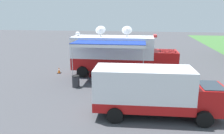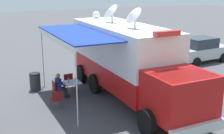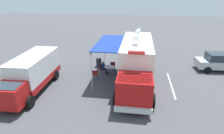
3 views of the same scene
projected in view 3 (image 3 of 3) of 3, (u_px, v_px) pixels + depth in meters
ground_plane at (135, 78)px, 16.94m from camera, size 100.00×100.00×0.00m
lot_stripe at (171, 84)px, 15.78m from camera, size 0.21×4.80×0.01m
command_truck at (136, 61)px, 15.52m from camera, size 5.00×9.53×4.53m
folding_table at (110, 67)px, 17.57m from camera, size 0.82×0.82×0.73m
water_bottle at (108, 66)px, 17.54m from camera, size 0.07×0.07×0.22m
folding_chair_at_table at (102, 68)px, 17.78m from camera, size 0.49×0.49×0.87m
folding_chair_beside_table at (113, 66)px, 18.39m from camera, size 0.49×0.49×0.87m
folding_chair_spare_by_truck at (95, 74)px, 16.63m from camera, size 0.50×0.50×0.87m
seated_responder at (104, 67)px, 17.71m from camera, size 0.67×0.56×1.25m
trash_bin at (99, 62)px, 19.43m from camera, size 0.57×0.57×0.91m
traffic_cone at (135, 57)px, 21.52m from camera, size 0.36×0.36×0.58m
support_truck at (32, 73)px, 14.54m from camera, size 2.64×6.91×2.70m
car_behind_truck at (218, 62)px, 18.39m from camera, size 4.33×2.28×1.76m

